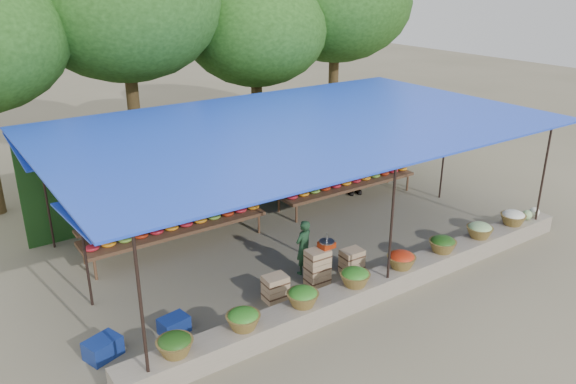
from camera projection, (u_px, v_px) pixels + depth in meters
ground at (299, 241)px, 13.10m from camera, size 60.00×60.00×0.00m
stone_curb at (382, 283)px, 10.92m from camera, size 10.60×0.55×0.40m
stall_canopy at (299, 129)px, 12.17m from camera, size 10.80×6.60×2.82m
produce_baskets at (379, 268)px, 10.73m from camera, size 8.98×0.58×0.34m
netting_backdrop at (232, 156)px, 15.07m from camera, size 10.60×0.06×2.50m
tree_row at (193, 15)px, 16.33m from camera, size 16.51×5.50×7.12m
fruit_table_left at (175, 222)px, 12.61m from camera, size 4.21×0.95×0.93m
fruit_table_right at (346, 179)px, 15.24m from camera, size 4.21×0.95×0.93m
crate_counter at (316, 271)px, 11.14m from camera, size 2.36×0.36×0.77m
weighing_scale at (327, 244)px, 11.07m from camera, size 0.31×0.31×0.33m
vendor_seated at (303, 247)px, 11.50m from camera, size 0.49×0.38×1.18m
customer_left at (139, 201)px, 12.97m from camera, size 1.06×0.93×1.84m
customer_mid at (308, 164)px, 15.74m from camera, size 1.14×0.75×1.65m
customer_right at (354, 164)px, 15.62m from camera, size 1.11×0.69×1.75m
blue_crate_front at (103, 348)px, 9.09m from camera, size 0.65×0.55×0.33m
blue_crate_back at (174, 325)px, 9.71m from camera, size 0.54×0.42×0.29m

